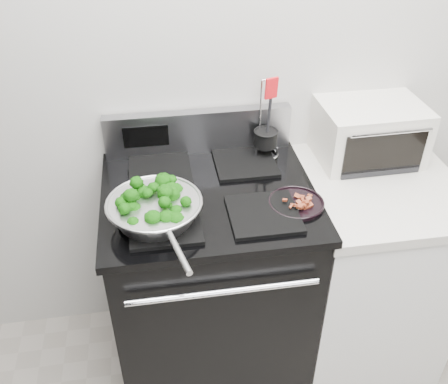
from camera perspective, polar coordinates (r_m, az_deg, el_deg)
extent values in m
cube|color=#B5B3AC|center=(2.01, 5.51, 15.83)|extent=(4.00, 0.02, 2.70)
cube|color=black|center=(2.17, -1.54, -10.60)|extent=(0.76, 0.66, 0.92)
cube|color=black|center=(1.85, -1.77, -0.39)|extent=(0.79, 0.69, 0.03)
cube|color=#99999E|center=(2.06, -2.96, 6.93)|extent=(0.76, 0.05, 0.18)
cube|color=black|center=(1.70, -6.72, -3.64)|extent=(0.24, 0.24, 0.01)
cube|color=black|center=(1.73, 4.55, -2.53)|extent=(0.24, 0.24, 0.01)
cube|color=black|center=(1.97, -7.34, 2.54)|extent=(0.24, 0.24, 0.01)
cube|color=black|center=(2.00, 2.40, 3.39)|extent=(0.24, 0.24, 0.01)
cube|color=white|center=(2.34, 15.52, -8.66)|extent=(0.60, 0.66, 0.88)
cube|color=beige|center=(2.06, 17.52, 0.61)|extent=(0.62, 0.68, 0.04)
torus|color=silver|center=(1.68, -7.99, -1.18)|extent=(0.33, 0.33, 0.01)
cylinder|color=silver|center=(1.49, -5.22, -6.80)|extent=(0.07, 0.20, 0.02)
cylinder|color=black|center=(1.80, 8.23, -1.31)|extent=(0.20, 0.20, 0.01)
cylinder|color=black|center=(2.03, 4.79, 6.10)|extent=(0.09, 0.09, 0.06)
cylinder|color=black|center=(1.99, 4.90, 8.09)|extent=(0.01, 0.01, 0.20)
cube|color=red|center=(1.93, 5.12, 11.85)|extent=(0.05, 0.02, 0.08)
cube|color=silver|center=(2.14, 16.17, 6.72)|extent=(0.42, 0.32, 0.24)
cube|color=black|center=(2.03, 17.80, 4.30)|extent=(0.33, 0.01, 0.17)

